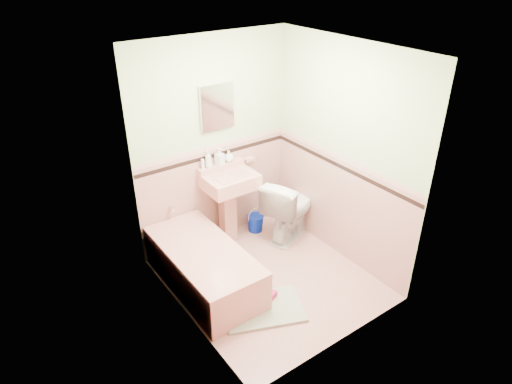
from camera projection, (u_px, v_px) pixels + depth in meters
floor at (269, 279)px, 5.05m from camera, size 2.20×2.20×0.00m
ceiling at (273, 50)px, 3.84m from camera, size 2.20×2.20×0.00m
wall_back at (214, 144)px, 5.23m from camera, size 2.50×0.00×2.50m
wall_front at (352, 230)px, 3.66m from camera, size 2.50×0.00×2.50m
wall_left at (180, 210)px, 3.94m from camera, size 0.00×2.50×2.50m
wall_right at (343, 156)px, 4.95m from camera, size 0.00×2.50×2.50m
wainscot_back at (216, 194)px, 5.53m from camera, size 2.00×0.00×2.00m
wainscot_front at (344, 291)px, 3.98m from camera, size 2.00×0.00×2.00m
wainscot_left at (186, 269)px, 4.25m from camera, size 0.00×2.20×2.20m
wainscot_right at (337, 207)px, 5.26m from camera, size 0.00×2.20×2.20m
accent_back at (215, 155)px, 5.28m from camera, size 2.00×0.00×2.00m
accent_front at (349, 242)px, 3.74m from camera, size 2.00×0.00×2.00m
accent_left at (183, 222)px, 4.01m from camera, size 0.00×2.20×2.20m
accent_right at (341, 167)px, 5.01m from camera, size 0.00×2.20×2.20m
cap_back at (214, 147)px, 5.23m from camera, size 2.00×0.00×2.00m
cap_front at (350, 232)px, 3.69m from camera, size 2.00×0.00×2.00m
cap_left at (182, 212)px, 3.96m from camera, size 0.00×2.20×2.20m
cap_right at (342, 158)px, 4.96m from camera, size 0.00×2.20×2.20m
bathtub at (204, 268)px, 4.85m from camera, size 0.70×1.50×0.45m
tub_faucet at (171, 208)px, 5.17m from camera, size 0.04×0.12×0.04m
sink at (230, 209)px, 5.46m from camera, size 0.60×0.50×0.95m
sink_faucet at (223, 170)px, 5.33m from camera, size 0.02×0.02×0.10m
medicine_cabinet at (217, 107)px, 5.02m from camera, size 0.42×0.04×0.52m
soap_dish at (249, 159)px, 5.58m from camera, size 0.13×0.07×0.04m
soap_bottle_left at (208, 159)px, 5.19m from camera, size 0.11×0.11×0.21m
soap_bottle_mid at (219, 156)px, 5.27m from camera, size 0.11×0.12×0.20m
soap_bottle_right at (229, 156)px, 5.35m from camera, size 0.11×0.11×0.14m
tube at (203, 164)px, 5.18m from camera, size 0.05×0.05×0.12m
toilet at (290, 207)px, 5.62m from camera, size 0.92×0.73×0.82m
bucket at (255, 223)px, 5.86m from camera, size 0.29×0.29×0.22m
bath_mat at (263, 309)px, 4.61m from camera, size 0.95×0.80×0.03m
shoe at (270, 296)px, 4.70m from camera, size 0.18×0.13×0.07m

